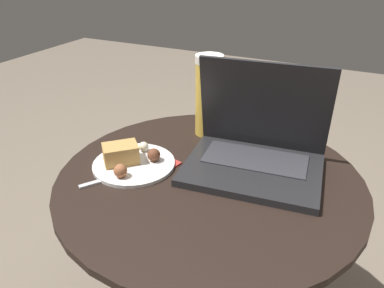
{
  "coord_description": "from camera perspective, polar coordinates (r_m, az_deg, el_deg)",
  "views": [
    {
      "loc": [
        0.29,
        -0.69,
        1.04
      ],
      "look_at": [
        -0.05,
        0.01,
        0.62
      ],
      "focal_mm": 35.0,
      "sensor_mm": 36.0,
      "label": 1
    }
  ],
  "objects": [
    {
      "name": "napkin",
      "position": [
        0.96,
        -7.42,
        -2.67
      ],
      "size": [
        0.18,
        0.15,
        0.0
      ],
      "color": "#B7332D",
      "rests_on": "table"
    },
    {
      "name": "table",
      "position": [
        0.99,
        2.46,
        -12.57
      ],
      "size": [
        0.73,
        0.73,
        0.55
      ],
      "color": "#9E9EA3",
      "rests_on": "ground_plane"
    },
    {
      "name": "snack_plate",
      "position": [
        0.94,
        -9.39,
        -2.41
      ],
      "size": [
        0.2,
        0.2,
        0.06
      ],
      "color": "white",
      "rests_on": "table"
    },
    {
      "name": "laptop",
      "position": [
        0.92,
        9.74,
        -0.56
      ],
      "size": [
        0.35,
        0.28,
        0.25
      ],
      "color": "#232326",
      "rests_on": "table"
    },
    {
      "name": "fork",
      "position": [
        0.91,
        -9.89,
        -4.45
      ],
      "size": [
        0.13,
        0.17,
        0.0
      ],
      "color": "silver",
      "rests_on": "table"
    },
    {
      "name": "beer_glass",
      "position": [
        1.05,
        2.56,
        7.36
      ],
      "size": [
        0.08,
        0.08,
        0.23
      ],
      "color": "gold",
      "rests_on": "table"
    }
  ]
}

